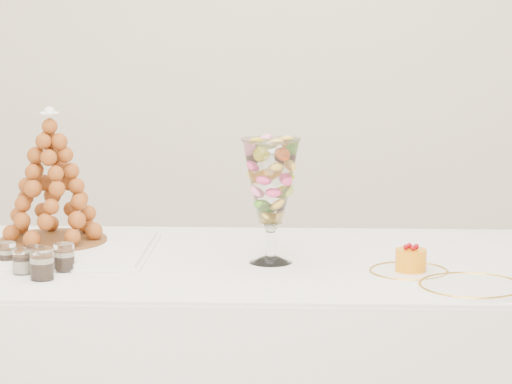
{
  "coord_description": "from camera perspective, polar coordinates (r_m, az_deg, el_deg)",
  "views": [
    {
      "loc": [
        0.34,
        -2.86,
        1.51
      ],
      "look_at": [
        0.08,
        0.22,
        0.96
      ],
      "focal_mm": 85.0,
      "sensor_mm": 36.0,
      "label": 1
    }
  ],
  "objects": [
    {
      "name": "verrine_b",
      "position": [
        3.03,
        -10.4,
        -3.14
      ],
      "size": [
        0.06,
        0.06,
        0.07
      ],
      "primitive_type": "cylinder",
      "rotation": [
        0.0,
        0.0,
        -0.29
      ],
      "color": "white",
      "rests_on": "buffet_table"
    },
    {
      "name": "mousse_cake",
      "position": [
        2.99,
        7.3,
        -3.18
      ],
      "size": [
        0.08,
        0.08,
        0.07
      ],
      "color": "orange",
      "rests_on": "cake_plate"
    },
    {
      "name": "lace_tray",
      "position": [
        3.26,
        -9.99,
        -2.65
      ],
      "size": [
        0.57,
        0.43,
        0.02
      ],
      "primitive_type": "cube",
      "rotation": [
        0.0,
        0.0,
        0.03
      ],
      "color": "white",
      "rests_on": "buffet_table"
    },
    {
      "name": "croquembouche",
      "position": [
        3.27,
        -9.62,
        0.72
      ],
      "size": [
        0.29,
        0.29,
        0.36
      ],
      "rotation": [
        0.0,
        0.0,
        -0.21
      ],
      "color": "brown",
      "rests_on": "lace_tray"
    },
    {
      "name": "verrine_a",
      "position": [
        3.11,
        -11.64,
        -2.9
      ],
      "size": [
        0.05,
        0.05,
        0.06
      ],
      "primitive_type": "cylinder",
      "rotation": [
        0.0,
        0.0,
        0.14
      ],
      "color": "white",
      "rests_on": "buffet_table"
    },
    {
      "name": "spare_plate",
      "position": [
        2.87,
        10.09,
        -4.44
      ],
      "size": [
        0.25,
        0.25,
        0.01
      ],
      "primitive_type": "cylinder",
      "color": "white",
      "rests_on": "buffet_table"
    },
    {
      "name": "verrine_e",
      "position": [
        2.96,
        -10.05,
        -3.35
      ],
      "size": [
        0.07,
        0.07,
        0.08
      ],
      "primitive_type": "cylinder",
      "rotation": [
        0.0,
        0.0,
        -0.33
      ],
      "color": "white",
      "rests_on": "buffet_table"
    },
    {
      "name": "verrine_c",
      "position": [
        3.04,
        -9.02,
        -3.05
      ],
      "size": [
        0.06,
        0.06,
        0.07
      ],
      "primitive_type": "cylinder",
      "rotation": [
        0.0,
        0.0,
        0.27
      ],
      "color": "white",
      "rests_on": "buffet_table"
    },
    {
      "name": "verrine_d",
      "position": [
        3.03,
        -10.96,
        -3.22
      ],
      "size": [
        0.05,
        0.05,
        0.06
      ],
      "primitive_type": "cylinder",
      "rotation": [
        0.0,
        0.0,
        0.16
      ],
      "color": "white",
      "rests_on": "buffet_table"
    },
    {
      "name": "cake_plate",
      "position": [
        2.99,
        7.2,
        -3.79
      ],
      "size": [
        0.2,
        0.2,
        0.01
      ],
      "primitive_type": "cylinder",
      "color": "white",
      "rests_on": "buffet_table"
    },
    {
      "name": "macaron_vase",
      "position": [
        3.06,
        0.7,
        0.44
      ],
      "size": [
        0.14,
        0.14,
        0.32
      ],
      "color": "white",
      "rests_on": "buffet_table"
    }
  ]
}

